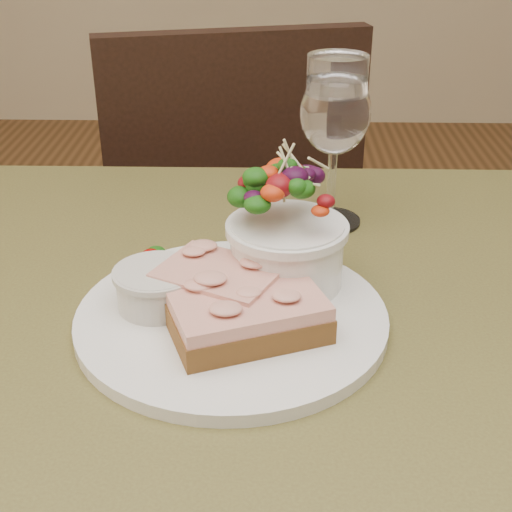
{
  "coord_description": "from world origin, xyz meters",
  "views": [
    {
      "loc": [
        -0.0,
        -0.51,
        1.1
      ],
      "look_at": [
        -0.02,
        0.03,
        0.81
      ],
      "focal_mm": 50.0,
      "sensor_mm": 36.0,
      "label": 1
    }
  ],
  "objects_px": {
    "cafe_table": "(272,426)",
    "sandwich_front": "(245,312)",
    "sandwich_back": "(219,284)",
    "ramekin": "(157,286)",
    "chair_far": "(223,315)",
    "dinner_plate": "(232,317)",
    "wine_glass": "(335,118)",
    "salad_bowl": "(287,225)"
  },
  "relations": [
    {
      "from": "salad_bowl",
      "to": "wine_glass",
      "type": "height_order",
      "value": "wine_glass"
    },
    {
      "from": "cafe_table",
      "to": "dinner_plate",
      "type": "height_order",
      "value": "dinner_plate"
    },
    {
      "from": "chair_far",
      "to": "sandwich_back",
      "type": "distance_m",
      "value": 0.87
    },
    {
      "from": "ramekin",
      "to": "wine_glass",
      "type": "distance_m",
      "value": 0.28
    },
    {
      "from": "cafe_table",
      "to": "sandwich_back",
      "type": "xyz_separation_m",
      "value": [
        -0.05,
        0.03,
        0.14
      ]
    },
    {
      "from": "wine_glass",
      "to": "dinner_plate",
      "type": "bearing_deg",
      "value": -115.51
    },
    {
      "from": "salad_bowl",
      "to": "wine_glass",
      "type": "bearing_deg",
      "value": 71.64
    },
    {
      "from": "sandwich_back",
      "to": "ramekin",
      "type": "height_order",
      "value": "sandwich_back"
    },
    {
      "from": "dinner_plate",
      "to": "sandwich_front",
      "type": "bearing_deg",
      "value": -62.89
    },
    {
      "from": "sandwich_front",
      "to": "sandwich_back",
      "type": "relative_size",
      "value": 1.2
    },
    {
      "from": "cafe_table",
      "to": "chair_far",
      "type": "height_order",
      "value": "chair_far"
    },
    {
      "from": "cafe_table",
      "to": "dinner_plate",
      "type": "bearing_deg",
      "value": 153.29
    },
    {
      "from": "chair_far",
      "to": "sandwich_back",
      "type": "height_order",
      "value": "chair_far"
    },
    {
      "from": "chair_far",
      "to": "sandwich_front",
      "type": "height_order",
      "value": "chair_far"
    },
    {
      "from": "sandwich_back",
      "to": "ramekin",
      "type": "bearing_deg",
      "value": -154.03
    },
    {
      "from": "sandwich_front",
      "to": "cafe_table",
      "type": "bearing_deg",
      "value": -3.23
    },
    {
      "from": "sandwich_front",
      "to": "dinner_plate",
      "type": "bearing_deg",
      "value": 96.45
    },
    {
      "from": "dinner_plate",
      "to": "salad_bowl",
      "type": "distance_m",
      "value": 0.1
    },
    {
      "from": "cafe_table",
      "to": "chair_far",
      "type": "xyz_separation_m",
      "value": [
        -0.1,
        0.74,
        -0.36
      ]
    },
    {
      "from": "chair_far",
      "to": "wine_glass",
      "type": "height_order",
      "value": "wine_glass"
    },
    {
      "from": "dinner_plate",
      "to": "ramekin",
      "type": "distance_m",
      "value": 0.07
    },
    {
      "from": "sandwich_front",
      "to": "wine_glass",
      "type": "relative_size",
      "value": 0.86
    },
    {
      "from": "cafe_table",
      "to": "ramekin",
      "type": "relative_size",
      "value": 11.4
    },
    {
      "from": "sandwich_back",
      "to": "chair_far",
      "type": "bearing_deg",
      "value": 120.91
    },
    {
      "from": "sandwich_front",
      "to": "sandwich_back",
      "type": "height_order",
      "value": "sandwich_back"
    },
    {
      "from": "sandwich_front",
      "to": "ramekin",
      "type": "distance_m",
      "value": 0.09
    },
    {
      "from": "sandwich_front",
      "to": "ramekin",
      "type": "xyz_separation_m",
      "value": [
        -0.08,
        0.03,
        0.0
      ]
    },
    {
      "from": "dinner_plate",
      "to": "sandwich_back",
      "type": "relative_size",
      "value": 2.19
    },
    {
      "from": "ramekin",
      "to": "sandwich_front",
      "type": "bearing_deg",
      "value": -23.73
    },
    {
      "from": "sandwich_back",
      "to": "salad_bowl",
      "type": "xyz_separation_m",
      "value": [
        0.06,
        0.04,
        0.04
      ]
    },
    {
      "from": "salad_bowl",
      "to": "ramekin",
      "type": "bearing_deg",
      "value": -158.85
    },
    {
      "from": "sandwich_front",
      "to": "wine_glass",
      "type": "distance_m",
      "value": 0.27
    },
    {
      "from": "cafe_table",
      "to": "sandwich_front",
      "type": "height_order",
      "value": "sandwich_front"
    },
    {
      "from": "chair_far",
      "to": "salad_bowl",
      "type": "height_order",
      "value": "chair_far"
    },
    {
      "from": "sandwich_back",
      "to": "ramekin",
      "type": "relative_size",
      "value": 1.79
    },
    {
      "from": "ramekin",
      "to": "salad_bowl",
      "type": "relative_size",
      "value": 0.55
    },
    {
      "from": "chair_far",
      "to": "salad_bowl",
      "type": "bearing_deg",
      "value": 85.72
    },
    {
      "from": "cafe_table",
      "to": "sandwich_front",
      "type": "bearing_deg",
      "value": -162.56
    },
    {
      "from": "salad_bowl",
      "to": "sandwich_back",
      "type": "bearing_deg",
      "value": -143.01
    },
    {
      "from": "cafe_table",
      "to": "sandwich_back",
      "type": "height_order",
      "value": "sandwich_back"
    },
    {
      "from": "sandwich_back",
      "to": "sandwich_front",
      "type": "bearing_deg",
      "value": -27.95
    },
    {
      "from": "chair_far",
      "to": "sandwich_front",
      "type": "distance_m",
      "value": 0.89
    }
  ]
}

